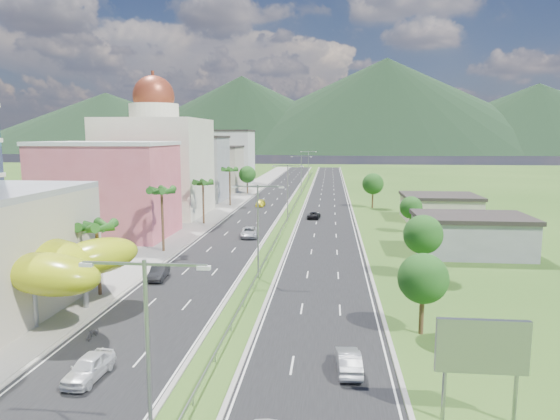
% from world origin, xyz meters
% --- Properties ---
extents(ground, '(500.00, 500.00, 0.00)m').
position_xyz_m(ground, '(0.00, 0.00, 0.00)').
color(ground, '#2D5119').
rests_on(ground, ground).
extents(road_left, '(11.00, 260.00, 0.04)m').
position_xyz_m(road_left, '(-7.50, 90.00, 0.02)').
color(road_left, black).
rests_on(road_left, ground).
extents(road_right, '(11.00, 260.00, 0.04)m').
position_xyz_m(road_right, '(7.50, 90.00, 0.02)').
color(road_right, black).
rests_on(road_right, ground).
extents(sidewalk_left, '(7.00, 260.00, 0.12)m').
position_xyz_m(sidewalk_left, '(-17.00, 90.00, 0.06)').
color(sidewalk_left, gray).
rests_on(sidewalk_left, ground).
extents(median_guardrail, '(0.10, 216.06, 0.76)m').
position_xyz_m(median_guardrail, '(0.00, 71.99, 0.62)').
color(median_guardrail, gray).
rests_on(median_guardrail, ground).
extents(streetlight_median_a, '(6.04, 0.25, 11.00)m').
position_xyz_m(streetlight_median_a, '(0.00, -25.00, 6.75)').
color(streetlight_median_a, gray).
rests_on(streetlight_median_a, ground).
extents(streetlight_median_b, '(6.04, 0.25, 11.00)m').
position_xyz_m(streetlight_median_b, '(0.00, 10.00, 6.75)').
color(streetlight_median_b, gray).
rests_on(streetlight_median_b, ground).
extents(streetlight_median_c, '(6.04, 0.25, 11.00)m').
position_xyz_m(streetlight_median_c, '(0.00, 50.00, 6.75)').
color(streetlight_median_c, gray).
rests_on(streetlight_median_c, ground).
extents(streetlight_median_d, '(6.04, 0.25, 11.00)m').
position_xyz_m(streetlight_median_d, '(0.00, 95.00, 6.75)').
color(streetlight_median_d, gray).
rests_on(streetlight_median_d, ground).
extents(streetlight_median_e, '(6.04, 0.25, 11.00)m').
position_xyz_m(streetlight_median_e, '(0.00, 140.00, 6.75)').
color(streetlight_median_e, gray).
rests_on(streetlight_median_e, ground).
extents(lime_canopy, '(18.00, 15.00, 7.40)m').
position_xyz_m(lime_canopy, '(-20.00, -4.00, 4.99)').
color(lime_canopy, '#AAB912').
rests_on(lime_canopy, ground).
extents(pink_shophouse, '(20.00, 15.00, 15.00)m').
position_xyz_m(pink_shophouse, '(-28.00, 32.00, 7.50)').
color(pink_shophouse, '#D35665').
rests_on(pink_shophouse, ground).
extents(domed_building, '(20.00, 20.00, 28.70)m').
position_xyz_m(domed_building, '(-28.00, 55.00, 11.35)').
color(domed_building, beige).
rests_on(domed_building, ground).
extents(midrise_grey, '(16.00, 15.00, 16.00)m').
position_xyz_m(midrise_grey, '(-27.00, 80.00, 8.00)').
color(midrise_grey, gray).
rests_on(midrise_grey, ground).
extents(midrise_beige, '(16.00, 15.00, 13.00)m').
position_xyz_m(midrise_beige, '(-27.00, 102.00, 6.50)').
color(midrise_beige, '#B3AC94').
rests_on(midrise_beige, ground).
extents(midrise_white, '(16.00, 15.00, 18.00)m').
position_xyz_m(midrise_white, '(-27.00, 125.00, 9.00)').
color(midrise_white, silver).
rests_on(midrise_white, ground).
extents(billboard, '(5.20, 0.35, 6.20)m').
position_xyz_m(billboard, '(17.00, -18.00, 4.42)').
color(billboard, gray).
rests_on(billboard, ground).
extents(shed_near, '(15.00, 10.00, 5.00)m').
position_xyz_m(shed_near, '(28.00, 25.00, 2.50)').
color(shed_near, gray).
rests_on(shed_near, ground).
extents(shed_far, '(14.00, 12.00, 4.40)m').
position_xyz_m(shed_far, '(30.00, 55.00, 2.20)').
color(shed_far, '#B3AC94').
rests_on(shed_far, ground).
extents(palm_tree_b, '(3.60, 3.60, 8.10)m').
position_xyz_m(palm_tree_b, '(-15.50, 2.00, 7.06)').
color(palm_tree_b, '#47301C').
rests_on(palm_tree_b, ground).
extents(palm_tree_c, '(3.60, 3.60, 9.60)m').
position_xyz_m(palm_tree_c, '(-15.50, 22.00, 8.50)').
color(palm_tree_c, '#47301C').
rests_on(palm_tree_c, ground).
extents(palm_tree_d, '(3.60, 3.60, 8.60)m').
position_xyz_m(palm_tree_d, '(-15.50, 45.00, 7.54)').
color(palm_tree_d, '#47301C').
rests_on(palm_tree_d, ground).
extents(palm_tree_e, '(3.60, 3.60, 9.40)m').
position_xyz_m(palm_tree_e, '(-15.50, 70.00, 8.31)').
color(palm_tree_e, '#47301C').
rests_on(palm_tree_e, ground).
extents(leafy_tree_lfar, '(4.90, 4.90, 8.05)m').
position_xyz_m(leafy_tree_lfar, '(-15.50, 95.00, 5.58)').
color(leafy_tree_lfar, '#47301C').
rests_on(leafy_tree_lfar, ground).
extents(leafy_tree_ra, '(4.20, 4.20, 6.90)m').
position_xyz_m(leafy_tree_ra, '(16.00, -5.00, 4.78)').
color(leafy_tree_ra, '#47301C').
rests_on(leafy_tree_ra, ground).
extents(leafy_tree_rb, '(4.55, 4.55, 7.47)m').
position_xyz_m(leafy_tree_rb, '(19.00, 12.00, 5.18)').
color(leafy_tree_rb, '#47301C').
rests_on(leafy_tree_rb, ground).
extents(leafy_tree_rc, '(3.85, 3.85, 6.33)m').
position_xyz_m(leafy_tree_rc, '(22.00, 40.00, 4.37)').
color(leafy_tree_rc, '#47301C').
rests_on(leafy_tree_rc, ground).
extents(leafy_tree_rd, '(4.90, 4.90, 8.05)m').
position_xyz_m(leafy_tree_rd, '(18.00, 70.00, 5.58)').
color(leafy_tree_rd, '#47301C').
rests_on(leafy_tree_rd, ground).
extents(mountain_ridge, '(860.00, 140.00, 90.00)m').
position_xyz_m(mountain_ridge, '(60.00, 450.00, 0.00)').
color(mountain_ridge, black).
rests_on(mountain_ridge, ground).
extents(car_white_near_left, '(2.17, 4.88, 1.63)m').
position_xyz_m(car_white_near_left, '(-7.99, -15.41, 0.86)').
color(car_white_near_left, silver).
rests_on(car_white_near_left, road_left).
extents(car_dark_left, '(2.18, 4.92, 1.57)m').
position_xyz_m(car_dark_left, '(-11.43, 8.43, 0.83)').
color(car_dark_left, black).
rests_on(car_dark_left, road_left).
extents(car_silver_mid_left, '(3.17, 5.96, 1.60)m').
position_xyz_m(car_silver_mid_left, '(-4.89, 33.48, 0.84)').
color(car_silver_mid_left, '#A4A6AB').
rests_on(car_silver_mid_left, road_left).
extents(car_yellow_far_left, '(1.93, 4.73, 1.37)m').
position_xyz_m(car_yellow_far_left, '(-8.12, 69.59, 0.73)').
color(car_yellow_far_left, yellow).
rests_on(car_yellow_far_left, road_left).
extents(car_silver_right, '(1.87, 4.68, 1.51)m').
position_xyz_m(car_silver_right, '(9.71, -12.51, 0.80)').
color(car_silver_right, '#94959B').
rests_on(car_silver_right, road_right).
extents(car_dark_far_right, '(2.77, 5.11, 1.36)m').
position_xyz_m(car_dark_far_right, '(5.02, 53.30, 0.72)').
color(car_dark_far_right, black).
rests_on(car_dark_far_right, road_right).
extents(motorcycle, '(0.59, 1.75, 1.11)m').
position_xyz_m(motorcycle, '(-10.96, -8.77, 0.60)').
color(motorcycle, black).
rests_on(motorcycle, road_left).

